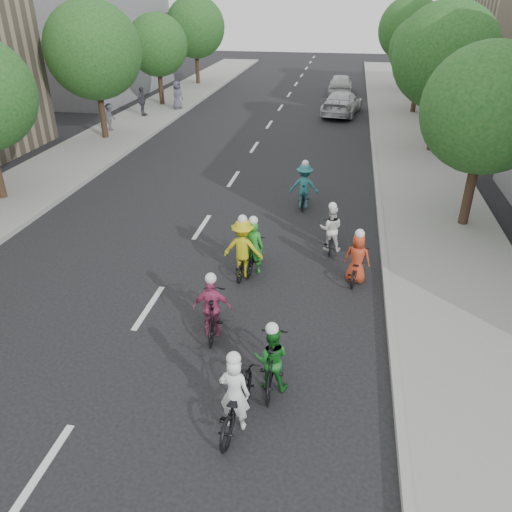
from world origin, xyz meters
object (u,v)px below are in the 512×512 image
(cyclist_5, at_px, (254,252))
(spectator_0, at_px, (110,117))
(cyclist_7, at_px, (304,189))
(follow_car_lead, at_px, (342,103))
(cyclist_2, at_px, (243,253))
(cyclist_3, at_px, (213,311))
(cyclist_4, at_px, (357,263))
(cyclist_6, at_px, (331,233))
(cyclist_1, at_px, (272,360))
(spectator_2, at_px, (177,95))
(spectator_1, at_px, (142,101))
(cyclist_0, at_px, (236,399))
(follow_car_trail, at_px, (341,84))

(cyclist_5, distance_m, spectator_0, 17.72)
(cyclist_7, bearing_deg, cyclist_5, 79.75)
(follow_car_lead, distance_m, spectator_0, 14.56)
(cyclist_2, bearing_deg, follow_car_lead, -92.67)
(cyclist_3, relative_size, cyclist_4, 1.13)
(cyclist_5, relative_size, cyclist_7, 0.95)
(cyclist_6, distance_m, follow_car_lead, 19.43)
(cyclist_1, height_order, spectator_0, spectator_0)
(cyclist_2, bearing_deg, cyclist_6, -135.57)
(cyclist_1, distance_m, cyclist_4, 4.87)
(follow_car_lead, bearing_deg, cyclist_1, 97.44)
(spectator_2, bearing_deg, cyclist_6, -128.65)
(cyclist_2, relative_size, cyclist_3, 1.03)
(cyclist_3, height_order, follow_car_lead, cyclist_3)
(cyclist_1, distance_m, cyclist_3, 2.19)
(spectator_1, bearing_deg, cyclist_5, -148.93)
(cyclist_7, relative_size, spectator_1, 1.04)
(cyclist_3, bearing_deg, spectator_0, -66.87)
(cyclist_4, height_order, cyclist_7, cyclist_7)
(cyclist_6, bearing_deg, spectator_2, -60.79)
(cyclist_0, xyz_separation_m, follow_car_trail, (0.85, 34.33, 0.18))
(spectator_1, bearing_deg, spectator_2, -32.21)
(cyclist_7, height_order, spectator_1, spectator_1)
(cyclist_0, distance_m, cyclist_3, 2.84)
(cyclist_3, bearing_deg, follow_car_lead, -103.47)
(cyclist_3, height_order, cyclist_7, cyclist_7)
(cyclist_2, relative_size, spectator_2, 1.06)
(cyclist_6, relative_size, follow_car_lead, 0.31)
(cyclist_4, height_order, cyclist_5, cyclist_5)
(cyclist_4, distance_m, follow_car_trail, 28.66)
(follow_car_lead, xyz_separation_m, spectator_1, (-12.33, -3.22, 0.29))
(cyclist_0, bearing_deg, follow_car_trail, -87.07)
(cyclist_2, height_order, cyclist_7, cyclist_2)
(cyclist_2, bearing_deg, cyclist_5, -126.14)
(follow_car_trail, bearing_deg, spectator_0, 49.31)
(cyclist_4, distance_m, spectator_2, 23.52)
(spectator_2, bearing_deg, cyclist_4, -129.20)
(cyclist_1, bearing_deg, spectator_2, -70.13)
(follow_car_trail, xyz_separation_m, spectator_2, (-10.49, -8.30, 0.28))
(follow_car_lead, distance_m, spectator_2, 10.85)
(cyclist_1, relative_size, follow_car_lead, 0.37)
(cyclist_6, bearing_deg, cyclist_3, 61.54)
(cyclist_1, bearing_deg, cyclist_2, -73.43)
(cyclist_1, xyz_separation_m, cyclist_5, (-1.22, 4.60, -0.02))
(cyclist_0, height_order, cyclist_4, cyclist_0)
(cyclist_3, xyz_separation_m, cyclist_6, (2.48, 4.88, -0.06))
(cyclist_0, height_order, cyclist_7, cyclist_7)
(cyclist_3, bearing_deg, cyclist_2, -100.96)
(spectator_1, bearing_deg, cyclist_6, -141.37)
(cyclist_7, bearing_deg, cyclist_3, 81.19)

